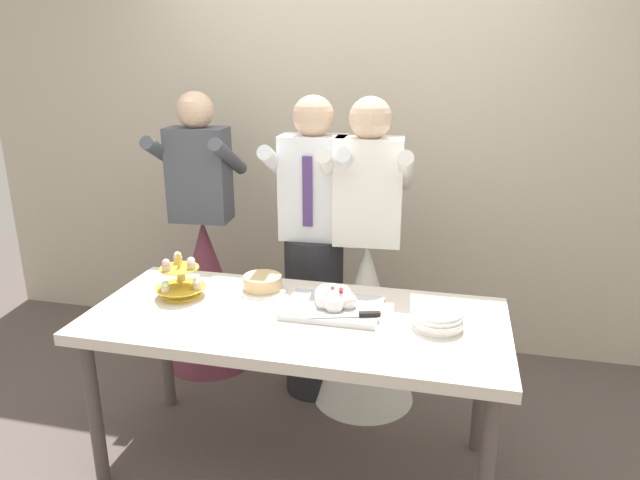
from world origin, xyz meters
The scene contains 10 objects.
ground_plane centered at (0.00, 0.00, 0.00)m, with size 8.00×8.00×0.00m, color #564C47.
rear_wall centered at (0.00, 1.41, 1.45)m, with size 5.20×0.10×2.90m, color beige.
dessert_table centered at (0.00, 0.00, 0.70)m, with size 1.80×0.80×0.78m.
cupcake_stand centered at (-0.57, 0.07, 0.85)m, with size 0.23×0.23×0.21m.
main_cake_tray centered at (0.15, 0.09, 0.81)m, with size 0.43×0.31×0.13m.
plate_stack centered at (0.60, 0.02, 0.81)m, with size 0.21×0.21×0.08m.
round_cake centered at (-0.23, 0.23, 0.81)m, with size 0.24×0.24×0.07m.
person_groom centered at (-0.08, 0.66, 0.75)m, with size 0.48×0.51×1.66m.
person_bride centered at (0.21, 0.64, 0.58)m, with size 0.56×0.56×1.66m.
person_guest centered at (-0.80, 0.83, 0.58)m, with size 0.56×0.56×1.66m.
Camera 1 is at (0.63, -2.18, 1.84)m, focal length 32.30 mm.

